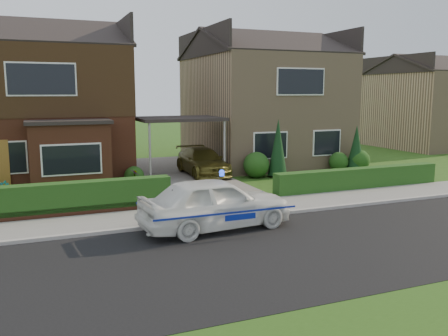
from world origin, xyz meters
TOP-DOWN VIEW (x-y plane):
  - ground at (0.00, 0.00)m, footprint 120.00×120.00m
  - road at (0.00, 0.00)m, footprint 60.00×6.00m
  - kerb at (0.00, 3.05)m, footprint 60.00×0.16m
  - sidewalk at (0.00, 4.10)m, footprint 60.00×2.00m
  - driveway at (0.00, 11.00)m, footprint 3.80×12.00m
  - house_left at (-5.78, 13.90)m, footprint 7.50×9.53m
  - house_right at (5.80, 13.99)m, footprint 7.50×8.06m
  - carport_link at (0.00, 10.95)m, footprint 3.80×3.00m
  - dwarf_wall at (-5.80, 5.30)m, footprint 7.70×0.25m
  - hedge_left at (-5.80, 5.45)m, footprint 7.50×0.55m
  - hedge_right at (5.80, 5.35)m, footprint 7.50×0.55m
  - shrub_left_mid at (-4.00, 9.30)m, footprint 1.32×1.32m
  - shrub_left_near at (-2.40, 9.60)m, footprint 0.84×0.84m
  - shrub_right_near at (3.20, 9.40)m, footprint 1.20×1.20m
  - shrub_right_mid at (7.80, 9.50)m, footprint 0.96×0.96m
  - shrub_right_far at (8.80, 9.20)m, footprint 1.08×1.08m
  - conifer_a at (4.20, 9.20)m, footprint 0.90×0.90m
  - conifer_b at (8.60, 9.20)m, footprint 0.90×0.90m
  - neighbour_right at (20.00, 16.00)m, footprint 6.50×7.00m
  - police_car at (-1.51, 2.40)m, footprint 4.08×4.58m
  - driveway_car at (1.00, 10.57)m, footprint 1.74×4.16m
  - potted_plant_a at (-7.33, 8.86)m, footprint 0.42×0.35m
  - potted_plant_b at (-6.27, 9.00)m, footprint 0.50×0.49m
  - potted_plant_c at (-2.50, 8.97)m, footprint 0.44×0.44m

SIDE VIEW (x-z plane):
  - ground at x=0.00m, z-range 0.00..0.00m
  - road at x=0.00m, z-range -0.01..0.01m
  - hedge_left at x=-5.80m, z-range -0.45..0.45m
  - hedge_right at x=5.80m, z-range -0.40..0.40m
  - sidewalk at x=0.00m, z-range 0.00..0.10m
  - kerb at x=0.00m, z-range 0.00..0.12m
  - driveway at x=0.00m, z-range 0.00..0.12m
  - dwarf_wall at x=-5.80m, z-range 0.00..0.36m
  - potted_plant_a at x=-7.33m, z-range 0.00..0.68m
  - potted_plant_b at x=-6.27m, z-range 0.00..0.71m
  - potted_plant_c at x=-2.50m, z-range 0.00..0.79m
  - shrub_left_near at x=-2.40m, z-range 0.00..0.84m
  - shrub_right_mid at x=7.80m, z-range 0.00..0.96m
  - shrub_right_far at x=8.80m, z-range 0.00..1.08m
  - shrub_right_near at x=3.20m, z-range 0.00..1.20m
  - shrub_left_mid at x=-4.00m, z-range 0.00..1.32m
  - driveway_car at x=1.00m, z-range 0.12..1.32m
  - police_car at x=-1.51m, z-range -0.08..1.59m
  - conifer_b at x=8.60m, z-range 0.00..2.20m
  - conifer_a at x=4.20m, z-range 0.00..2.60m
  - neighbour_right at x=20.00m, z-range 0.00..5.20m
  - carport_link at x=0.00m, z-range 1.27..4.04m
  - house_right at x=5.80m, z-range 0.04..7.29m
  - house_left at x=-5.78m, z-range 0.19..7.44m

